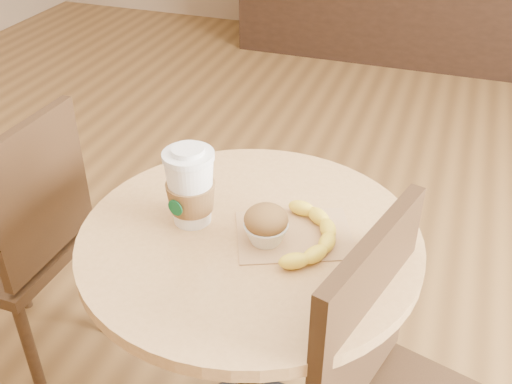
% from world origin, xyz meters
% --- Properties ---
extents(cafe_table, '(0.73, 0.73, 0.75)m').
position_xyz_m(cafe_table, '(0.05, -0.08, 0.54)').
color(cafe_table, black).
rests_on(cafe_table, ground).
extents(chair_left, '(0.39, 0.39, 0.86)m').
position_xyz_m(chair_left, '(-0.68, 0.02, 0.47)').
color(chair_left, '#362312').
rests_on(chair_left, ground).
extents(kraft_bag, '(0.29, 0.26, 0.00)m').
position_xyz_m(kraft_bag, '(0.14, -0.05, 0.75)').
color(kraft_bag, '#A87E51').
rests_on(kraft_bag, cafe_table).
extents(coffee_cup, '(0.11, 0.11, 0.18)m').
position_xyz_m(coffee_cup, '(-0.08, -0.07, 0.83)').
color(coffee_cup, white).
rests_on(coffee_cup, cafe_table).
extents(muffin, '(0.09, 0.09, 0.08)m').
position_xyz_m(muffin, '(0.09, -0.09, 0.79)').
color(muffin, silver).
rests_on(muffin, kraft_bag).
extents(banana, '(0.17, 0.25, 0.03)m').
position_xyz_m(banana, '(0.18, -0.07, 0.77)').
color(banana, yellow).
rests_on(banana, kraft_bag).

